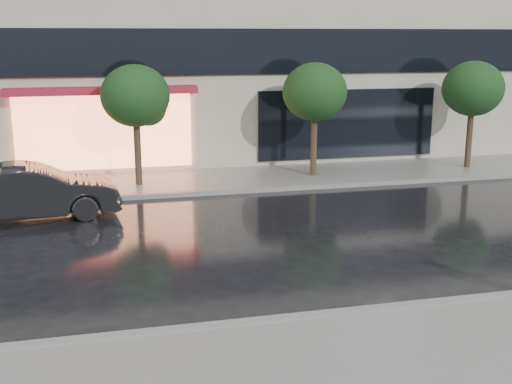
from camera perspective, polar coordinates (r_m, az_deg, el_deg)
name	(u,v)px	position (r m, az deg, el deg)	size (l,w,h in m)	color
ground	(331,296)	(12.53, 6.67, -9.14)	(120.00, 120.00, 0.00)	black
sidewalk_near	(409,378)	(9.84, 13.46, -15.81)	(60.00, 4.50, 0.12)	slate
sidewalk_far	(227,180)	(21.98, -2.55, 1.12)	(60.00, 3.50, 0.12)	slate
curb_near	(351,314)	(11.65, 8.40, -10.65)	(60.00, 0.25, 0.14)	gray
curb_far	(238,191)	(20.30, -1.60, 0.10)	(60.00, 0.25, 0.14)	gray
tree_mid_west	(137,98)	(20.95, -10.51, 8.22)	(2.20, 2.20, 3.99)	#33261C
tree_mid_east	(316,94)	(22.11, 5.37, 8.66)	(2.20, 2.20, 3.99)	#33261C
tree_far_east	(474,91)	(24.72, 18.80, 8.53)	(2.20, 2.20, 3.99)	#33261C
parked_car	(32,192)	(18.28, -19.31, -0.01)	(1.60, 4.58, 1.51)	black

